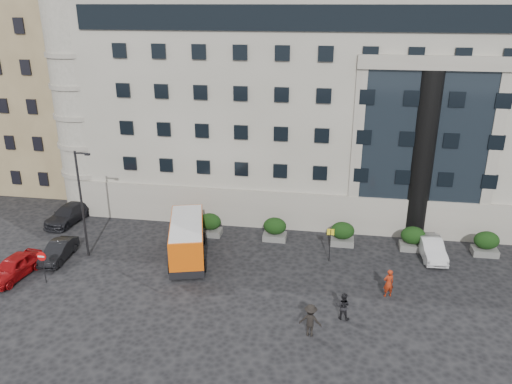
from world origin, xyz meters
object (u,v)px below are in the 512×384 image
parked_car_a (14,267)px  parked_car_b (59,251)px  hedge_e (486,243)px  hedge_b (275,229)px  bus_stop_sign (330,239)px  minibus (187,238)px  hedge_d (413,238)px  white_taxi (431,248)px  hedge_a (210,224)px  street_lamp (82,201)px  parked_car_c (69,214)px  pedestrian_c (310,320)px  red_truck (144,184)px  hedge_c (342,233)px  pedestrian_b (343,306)px  parked_car_d (98,189)px  no_entry_sign (42,261)px  pedestrian_a (389,283)px

parked_car_a → parked_car_b: size_ratio=1.12×
hedge_e → parked_car_a: (-32.27, -8.45, -0.18)m
hedge_b → bus_stop_sign: (4.30, -2.80, 0.80)m
minibus → parked_car_a: 11.72m
hedge_d → white_taxi: (1.20, -0.97, -0.22)m
hedge_a → street_lamp: 9.89m
parked_car_c → hedge_d: bearing=6.5°
minibus → pedestrian_c: 12.10m
minibus → pedestrian_c: size_ratio=3.66×
red_truck → hedge_a: bearing=-50.7°
hedge_c → parked_car_b: hedge_c is taller
minibus → pedestrian_b: 12.56m
hedge_a → hedge_d: same height
bus_stop_sign → white_taxi: (7.30, 1.83, -1.03)m
hedge_c → parked_car_d: bearing=164.4°
hedge_b → parked_car_a: 18.69m
hedge_b → pedestrian_b: hedge_b is taller
red_truck → parked_car_b: red_truck is taller
bus_stop_sign → pedestrian_c: bearing=-95.6°
white_taxi → parked_car_b: bearing=-174.8°
parked_car_a → red_truck: bearing=84.9°
no_entry_sign → pedestrian_b: bearing=-2.6°
hedge_a → pedestrian_c: (8.64, -11.60, 0.05)m
hedge_a → parked_car_a: (-11.47, -8.45, -0.18)m
parked_car_c → pedestrian_c: bearing=-22.3°
hedge_d → pedestrian_b: (-5.16, -9.72, -0.08)m
pedestrian_b → parked_car_c: bearing=-15.4°
hedge_b → pedestrian_a: (8.06, -6.85, 0.02)m
bus_stop_sign → parked_car_b: bus_stop_sign is taller
hedge_b → street_lamp: (-13.14, -4.80, 3.44)m
hedge_d → minibus: size_ratio=0.26×
parked_car_c → pedestrian_a: 26.74m
hedge_b → parked_car_b: hedge_b is taller
parked_car_d → parked_car_c: bearing=-87.1°
hedge_a → parked_car_c: 12.44m
red_truck → hedge_d: bearing=-26.6°
hedge_b → no_entry_sign: no_entry_sign is taller
hedge_e → parked_car_a: 33.35m
parked_car_c → pedestrian_c: pedestrian_c is taller
hedge_c → bus_stop_sign: bus_stop_sign is taller
hedge_c → parked_car_a: 23.44m
white_taxi → pedestrian_c: 13.40m
hedge_a → parked_car_c: hedge_a is taller
parked_car_d → white_taxi: parked_car_d is taller
hedge_d → red_truck: red_truck is taller
hedge_b → hedge_e: size_ratio=1.00×
hedge_a → hedge_c: size_ratio=1.00×
street_lamp → red_truck: size_ratio=1.48×
parked_car_a → pedestrian_b: bearing=4.1°
red_truck → parked_car_d: (-4.48, -0.38, -0.61)m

